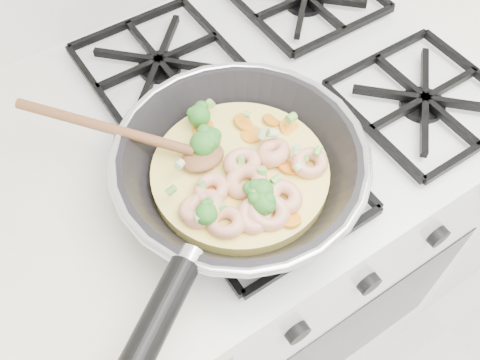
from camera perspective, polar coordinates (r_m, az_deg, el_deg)
stove at (r=1.23m, az=3.57°, el=-4.66°), size 0.60×0.60×0.92m
skillet at (r=0.69m, az=-0.28°, el=0.96°), size 0.47×0.44×0.09m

